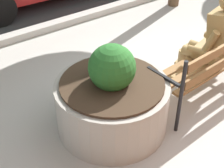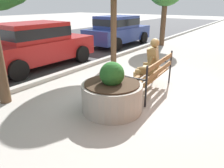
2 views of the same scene
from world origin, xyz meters
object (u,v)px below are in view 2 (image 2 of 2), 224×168
(concrete_planter, at_px, (112,94))
(parked_car_red, at_px, (36,43))
(parked_car_blue, at_px, (118,30))
(park_bench, at_px, (154,72))
(bronze_statue_seated, at_px, (147,66))

(concrete_planter, xyz_separation_m, parked_car_red, (1.24, 4.16, 0.47))
(concrete_planter, height_order, parked_car_blue, parked_car_blue)
(concrete_planter, bearing_deg, parked_car_blue, 32.76)
(park_bench, distance_m, bronze_statue_seated, 0.25)
(park_bench, xyz_separation_m, bronze_statue_seated, (0.05, 0.21, 0.12))
(bronze_statue_seated, height_order, parked_car_red, parked_car_red)
(park_bench, bearing_deg, bronze_statue_seated, 77.82)
(concrete_planter, distance_m, parked_car_blue, 7.70)
(bronze_statue_seated, bearing_deg, concrete_planter, 176.79)
(bronze_statue_seated, distance_m, concrete_planter, 1.49)
(concrete_planter, relative_size, parked_car_red, 0.31)
(parked_car_blue, bearing_deg, bronze_statue_seated, -139.73)
(concrete_planter, height_order, parked_car_red, parked_car_red)
(parked_car_red, height_order, parked_car_blue, same)
(park_bench, xyz_separation_m, concrete_planter, (-1.41, 0.30, -0.17))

